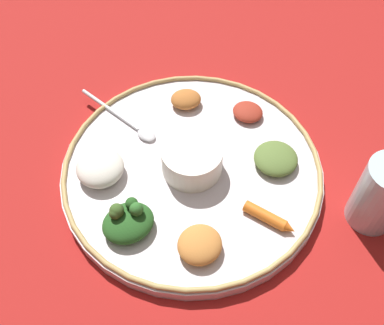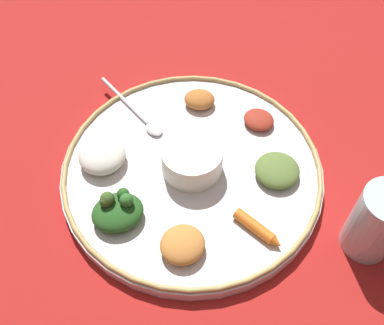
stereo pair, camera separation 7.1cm
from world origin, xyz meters
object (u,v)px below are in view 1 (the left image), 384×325
greens_pile (128,221)px  drinking_glass (379,198)px  carrot_near_spoon (269,218)px  center_bowl (192,158)px  spoon (129,122)px

greens_pile → drinking_glass: bearing=86.0°
drinking_glass → carrot_near_spoon: bearing=-91.5°
drinking_glass → center_bowl: bearing=-114.2°
greens_pile → carrot_near_spoon: 0.20m
center_bowl → greens_pile: 0.14m
carrot_near_spoon → drinking_glass: (0.00, 0.16, 0.02)m
spoon → carrot_near_spoon: carrot_near_spoon is taller
spoon → center_bowl: bearing=40.5°
greens_pile → drinking_glass: size_ratio=0.78×
greens_pile → carrot_near_spoon: (0.02, 0.20, -0.01)m
spoon → carrot_near_spoon: size_ratio=2.00×
center_bowl → carrot_near_spoon: bearing=40.8°
center_bowl → carrot_near_spoon: size_ratio=1.34×
greens_pile → drinking_glass: drinking_glass is taller
center_bowl → drinking_glass: 0.28m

